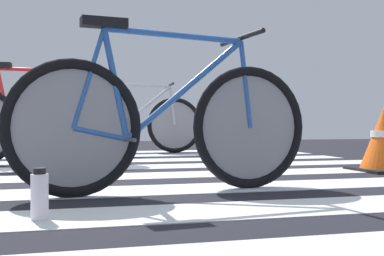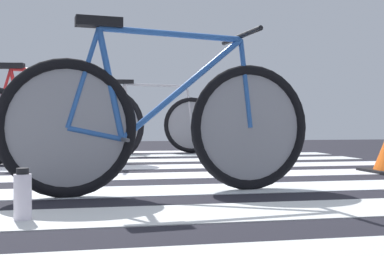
{
  "view_description": "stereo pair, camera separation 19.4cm",
  "coord_description": "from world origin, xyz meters",
  "px_view_note": "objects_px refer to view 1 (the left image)",
  "views": [
    {
      "loc": [
        -0.39,
        -3.72,
        0.4
      ],
      "look_at": [
        0.39,
        -0.79,
        0.37
      ],
      "focal_mm": 47.04,
      "sensor_mm": 36.0,
      "label": 1
    },
    {
      "loc": [
        -0.2,
        -3.72,
        0.4
      ],
      "look_at": [
        0.39,
        -0.79,
        0.37
      ],
      "focal_mm": 47.04,
      "sensor_mm": 36.0,
      "label": 2
    }
  ],
  "objects_px": {
    "bicycle_3_of_3": "(135,123)",
    "water_bottle": "(40,196)",
    "bicycle_1_of_3": "(167,123)",
    "bicycle_2_of_3": "(37,123)"
  },
  "relations": [
    {
      "from": "bicycle_2_of_3",
      "to": "bicycle_3_of_3",
      "type": "distance_m",
      "value": 1.96
    },
    {
      "from": "bicycle_1_of_3",
      "to": "bicycle_2_of_3",
      "type": "distance_m",
      "value": 2.23
    },
    {
      "from": "bicycle_2_of_3",
      "to": "water_bottle",
      "type": "height_order",
      "value": "bicycle_2_of_3"
    },
    {
      "from": "bicycle_2_of_3",
      "to": "water_bottle",
      "type": "xyz_separation_m",
      "value": [
        0.12,
        -2.73,
        -0.29
      ]
    },
    {
      "from": "bicycle_1_of_3",
      "to": "bicycle_3_of_3",
      "type": "relative_size",
      "value": 1.0
    },
    {
      "from": "bicycle_3_of_3",
      "to": "water_bottle",
      "type": "xyz_separation_m",
      "value": [
        -1.02,
        -4.33,
        -0.29
      ]
    },
    {
      "from": "bicycle_1_of_3",
      "to": "bicycle_2_of_3",
      "type": "height_order",
      "value": "same"
    },
    {
      "from": "bicycle_1_of_3",
      "to": "water_bottle",
      "type": "bearing_deg",
      "value": -142.17
    },
    {
      "from": "bicycle_3_of_3",
      "to": "water_bottle",
      "type": "bearing_deg",
      "value": -99.55
    },
    {
      "from": "bicycle_3_of_3",
      "to": "water_bottle",
      "type": "height_order",
      "value": "bicycle_3_of_3"
    }
  ]
}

